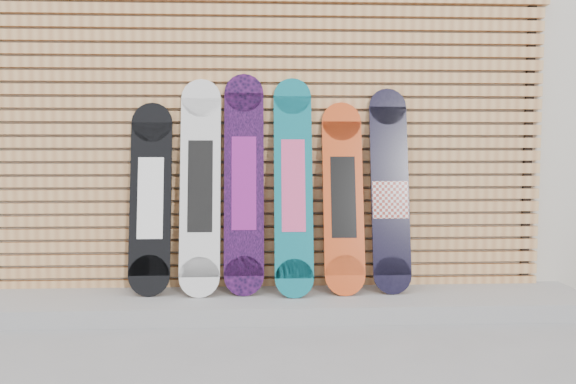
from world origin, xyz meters
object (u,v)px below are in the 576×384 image
at_px(snowboard_0, 151,198).
at_px(snowboard_4, 343,197).
at_px(snowboard_2, 244,183).
at_px(snowboard_1, 200,186).
at_px(snowboard_5, 390,191).
at_px(snowboard_3, 293,185).

bearing_deg(snowboard_0, snowboard_4, -0.87).
xyz_separation_m(snowboard_0, snowboard_2, (0.67, -0.01, 0.11)).
xyz_separation_m(snowboard_2, snowboard_4, (0.72, -0.01, -0.10)).
bearing_deg(snowboard_1, snowboard_4, 0.07).
distance_m(snowboard_2, snowboard_5, 1.06).
distance_m(snowboard_0, snowboard_4, 1.39).
height_order(snowboard_0, snowboard_1, snowboard_1).
height_order(snowboard_2, snowboard_4, snowboard_2).
relative_size(snowboard_1, snowboard_3, 0.99).
bearing_deg(snowboard_1, snowboard_2, 2.74).
relative_size(snowboard_0, snowboard_3, 0.88).
xyz_separation_m(snowboard_3, snowboard_4, (0.36, 0.02, -0.09)).
relative_size(snowboard_1, snowboard_2, 0.98).
xyz_separation_m(snowboard_0, snowboard_5, (1.73, -0.01, 0.04)).
xyz_separation_m(snowboard_0, snowboard_4, (1.39, -0.02, 0.00)).
xyz_separation_m(snowboard_1, snowboard_2, (0.31, 0.01, 0.02)).
distance_m(snowboard_3, snowboard_5, 0.71).
distance_m(snowboard_1, snowboard_4, 1.03).
height_order(snowboard_1, snowboard_3, snowboard_3).
relative_size(snowboard_2, snowboard_5, 1.07).
relative_size(snowboard_0, snowboard_4, 0.99).
distance_m(snowboard_2, snowboard_3, 0.36).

